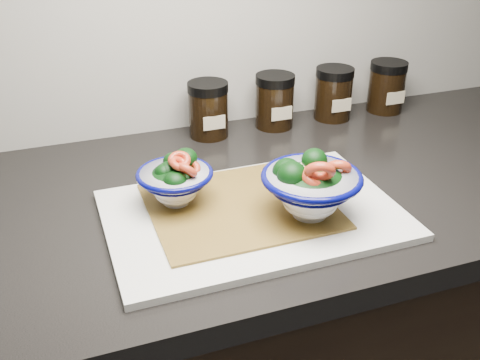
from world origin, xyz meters
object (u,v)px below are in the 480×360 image
object	(u,v)px
cutting_board	(253,215)
bowl_left	(175,181)
spice_jar_a	(208,109)
spice_jar_b	(275,101)
spice_jar_d	(387,86)
bowl_right	(310,187)
spice_jar_c	(333,93)

from	to	relation	value
cutting_board	bowl_left	world-z (taller)	bowl_left
spice_jar_a	spice_jar_b	distance (m)	0.15
bowl_left	spice_jar_d	world-z (taller)	spice_jar_d
cutting_board	spice_jar_a	world-z (taller)	spice_jar_a
bowl_left	spice_jar_a	world-z (taller)	spice_jar_a
cutting_board	spice_jar_a	bearing A→B (deg)	84.76
bowl_left	bowl_right	distance (m)	0.21
cutting_board	bowl_left	size ratio (longest dim) A/B	3.74
spice_jar_c	spice_jar_d	world-z (taller)	same
cutting_board	spice_jar_a	distance (m)	0.34
spice_jar_c	spice_jar_d	size ratio (longest dim) A/B	1.00
spice_jar_c	cutting_board	bearing A→B (deg)	-133.57
cutting_board	spice_jar_b	bearing A→B (deg)	62.01
spice_jar_c	bowl_left	bearing A→B (deg)	-147.42
bowl_right	spice_jar_c	xyz separation A→B (m)	(0.24, 0.37, -0.01)
bowl_left	spice_jar_c	world-z (taller)	spice_jar_c
spice_jar_b	bowl_right	bearing A→B (deg)	-105.18
cutting_board	spice_jar_c	size ratio (longest dim) A/B	3.98
cutting_board	bowl_right	size ratio (longest dim) A/B	2.96
bowl_left	spice_jar_d	distance (m)	0.62
bowl_left	spice_jar_b	bearing A→B (deg)	43.66
cutting_board	spice_jar_d	world-z (taller)	spice_jar_d
bowl_right	spice_jar_a	xyz separation A→B (m)	(-0.04, 0.37, -0.01)
spice_jar_b	spice_jar_c	bearing A→B (deg)	0.00
bowl_left	spice_jar_d	xyz separation A→B (m)	(0.55, 0.27, 0.00)
spice_jar_d	cutting_board	bearing A→B (deg)	-143.63
cutting_board	spice_jar_c	distance (m)	0.46
cutting_board	bowl_left	distance (m)	0.13
bowl_right	spice_jar_b	bearing A→B (deg)	74.82
bowl_right	spice_jar_b	distance (m)	0.39
spice_jar_a	spice_jar_d	world-z (taller)	same
spice_jar_c	spice_jar_b	bearing A→B (deg)	180.00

